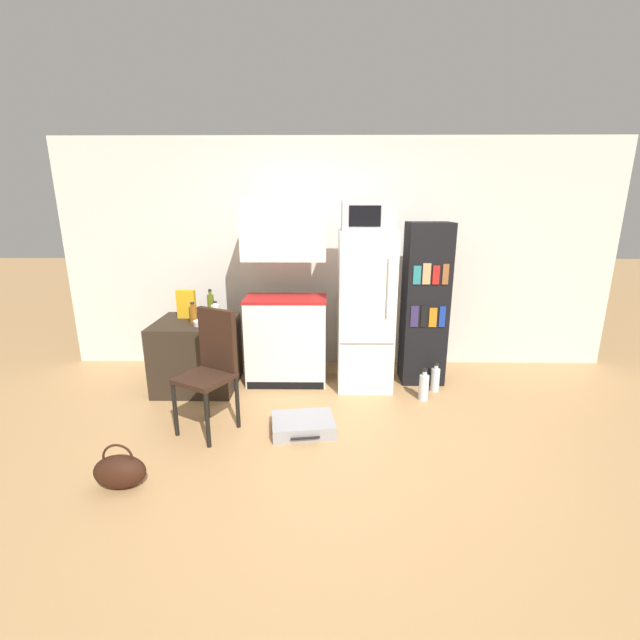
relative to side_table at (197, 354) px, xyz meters
The scene contains 17 objects.
ground_plane 1.83m from the side_table, 43.06° to the right, with size 24.00×24.00×0.00m, color tan.
wall_back 1.94m from the side_table, 27.27° to the left, with size 6.40×0.10×2.61m.
side_table is the anchor object (origin of this frame).
kitchen_hutch 1.09m from the side_table, ahead, with size 0.86×0.47×1.96m.
refrigerator 1.83m from the side_table, ahead, with size 0.56×0.62×1.64m.
microwave 2.28m from the side_table, ahead, with size 0.52×0.39×0.28m.
bookshelf 2.47m from the side_table, ahead, with size 0.45×0.38×1.72m.
bottle_milk_white 0.49m from the side_table, 27.43° to the left, with size 0.09×0.09×0.19m.
bottle_amber_beer 0.46m from the side_table, 80.78° to the right, with size 0.08×0.08×0.21m.
bottle_olive_oil 0.58m from the side_table, 73.69° to the left, with size 0.07×0.07×0.27m.
bowl 0.43m from the side_table, 50.70° to the right, with size 0.17×0.17×0.05m.
cereal_box 0.54m from the side_table, 131.14° to the left, with size 0.19×0.07×0.30m.
chair 0.98m from the side_table, 65.50° to the right, with size 0.54×0.54×1.05m.
suitcase_large_flat 1.53m from the side_table, 38.84° to the right, with size 0.58×0.47×0.12m.
handbag 1.72m from the side_table, 92.07° to the right, with size 0.36×0.20×0.33m.
water_bottle_front 2.37m from the side_table, ahead, with size 0.10×0.10×0.33m.
water_bottle_middle 2.52m from the side_table, ahead, with size 0.09×0.09×0.31m.
Camera 1 is at (0.04, -3.03, 1.92)m, focal length 24.00 mm.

